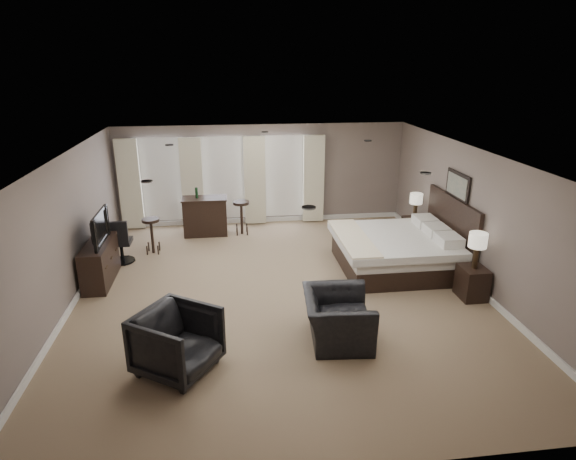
{
  "coord_description": "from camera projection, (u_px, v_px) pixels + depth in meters",
  "views": [
    {
      "loc": [
        -0.9,
        -8.13,
        4.16
      ],
      "look_at": [
        0.2,
        0.4,
        1.1
      ],
      "focal_mm": 30.0,
      "sensor_mm": 36.0,
      "label": 1
    }
  ],
  "objects": [
    {
      "name": "room",
      "position": [
        280.0,
        227.0,
        8.66
      ],
      "size": [
        7.6,
        8.6,
        2.64
      ],
      "color": "#866F55",
      "rests_on": "ground"
    },
    {
      "name": "window_bay",
      "position": [
        224.0,
        181.0,
        12.41
      ],
      "size": [
        5.25,
        0.2,
        2.3
      ],
      "color": "silver",
      "rests_on": "room"
    },
    {
      "name": "bed",
      "position": [
        400.0,
        235.0,
        9.9
      ],
      "size": [
        2.36,
        2.25,
        1.5
      ],
      "primitive_type": "cube",
      "color": "silver",
      "rests_on": "ground"
    },
    {
      "name": "nightstand_near",
      "position": [
        472.0,
        283.0,
        8.81
      ],
      "size": [
        0.45,
        0.54,
        0.59
      ],
      "primitive_type": "cube",
      "color": "black",
      "rests_on": "ground"
    },
    {
      "name": "nightstand_far",
      "position": [
        413.0,
        230.0,
        11.52
      ],
      "size": [
        0.44,
        0.54,
        0.59
      ],
      "primitive_type": "cube",
      "color": "black",
      "rests_on": "ground"
    },
    {
      "name": "lamp_near",
      "position": [
        477.0,
        251.0,
        8.6
      ],
      "size": [
        0.32,
        0.32,
        0.67
      ],
      "primitive_type": "cube",
      "color": "beige",
      "rests_on": "nightstand_near"
    },
    {
      "name": "lamp_far",
      "position": [
        416.0,
        206.0,
        11.32
      ],
      "size": [
        0.3,
        0.3,
        0.61
      ],
      "primitive_type": "cube",
      "color": "beige",
      "rests_on": "nightstand_far"
    },
    {
      "name": "wall_art",
      "position": [
        457.0,
        186.0,
        9.7
      ],
      "size": [
        0.04,
        0.96,
        0.56
      ],
      "primitive_type": "cube",
      "color": "slate",
      "rests_on": "room"
    },
    {
      "name": "dresser",
      "position": [
        100.0,
        263.0,
        9.41
      ],
      "size": [
        0.45,
        1.39,
        0.81
      ],
      "primitive_type": "cube",
      "color": "black",
      "rests_on": "ground"
    },
    {
      "name": "tv",
      "position": [
        97.0,
        240.0,
        9.25
      ],
      "size": [
        0.63,
        1.09,
        0.14
      ],
      "primitive_type": "imported",
      "rotation": [
        0.0,
        0.0,
        1.57
      ],
      "color": "black",
      "rests_on": "dresser"
    },
    {
      "name": "armchair_near",
      "position": [
        338.0,
        311.0,
        7.39
      ],
      "size": [
        0.86,
        1.23,
        1.02
      ],
      "primitive_type": "imported",
      "rotation": [
        0.0,
        0.0,
        1.49
      ],
      "color": "black",
      "rests_on": "ground"
    },
    {
      "name": "armchair_far",
      "position": [
        177.0,
        339.0,
        6.66
      ],
      "size": [
        1.31,
        1.32,
        1.01
      ],
      "primitive_type": "imported",
      "rotation": [
        0.0,
        0.0,
        0.98
      ],
      "color": "black",
      "rests_on": "ground"
    },
    {
      "name": "bar_counter",
      "position": [
        205.0,
        216.0,
        11.95
      ],
      "size": [
        1.1,
        0.57,
        0.96
      ],
      "primitive_type": "cube",
      "color": "black",
      "rests_on": "ground"
    },
    {
      "name": "bar_stool_left",
      "position": [
        152.0,
        236.0,
        10.82
      ],
      "size": [
        0.47,
        0.47,
        0.81
      ],
      "primitive_type": "cube",
      "rotation": [
        0.0,
        0.0,
        -0.24
      ],
      "color": "black",
      "rests_on": "ground"
    },
    {
      "name": "bar_stool_right",
      "position": [
        242.0,
        218.0,
        12.01
      ],
      "size": [
        0.44,
        0.44,
        0.84
      ],
      "primitive_type": "cube",
      "rotation": [
        0.0,
        0.0,
        0.11
      ],
      "color": "black",
      "rests_on": "ground"
    },
    {
      "name": "desk_chair",
      "position": [
        120.0,
        240.0,
        10.29
      ],
      "size": [
        0.51,
        0.51,
        1.0
      ],
      "primitive_type": "cube",
      "rotation": [
        0.0,
        0.0,
        3.14
      ],
      "color": "black",
      "rests_on": "ground"
    }
  ]
}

